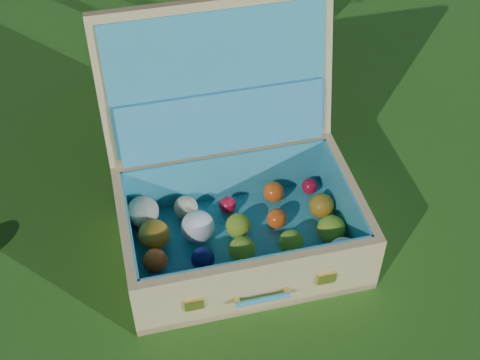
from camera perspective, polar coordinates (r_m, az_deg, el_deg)
name	(u,v)px	position (r m, az deg, el deg)	size (l,w,h in m)	color
ground	(183,247)	(1.75, -4.91, -5.68)	(60.00, 60.00, 0.00)	#215114
suitcase	(232,186)	(1.68, -0.71, -0.48)	(0.68, 0.62, 0.56)	tan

